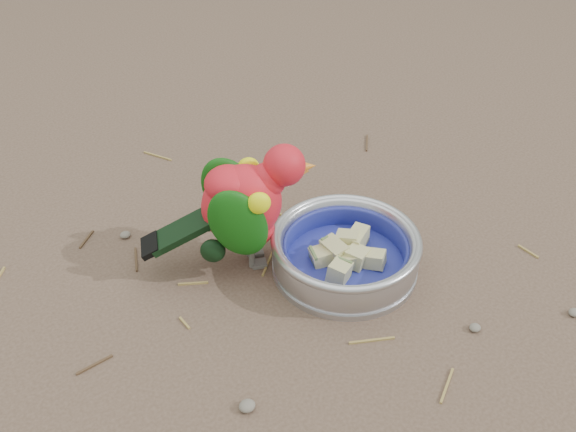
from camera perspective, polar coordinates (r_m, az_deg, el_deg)
ground at (r=0.93m, az=0.57°, el=-6.37°), size 60.00×60.00×0.00m
food_bowl at (r=0.96m, az=5.04°, el=-4.34°), size 0.21×0.21×0.02m
bowl_wall at (r=0.94m, az=5.14°, el=-2.98°), size 0.21×0.21×0.04m
fruit_wedges at (r=0.94m, az=5.11°, el=-3.30°), size 0.13×0.13×0.03m
lory_parrot at (r=0.91m, az=-3.82°, el=0.37°), size 0.26×0.19×0.19m
ground_debris at (r=0.97m, az=1.61°, el=-3.80°), size 0.90×0.80×0.01m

